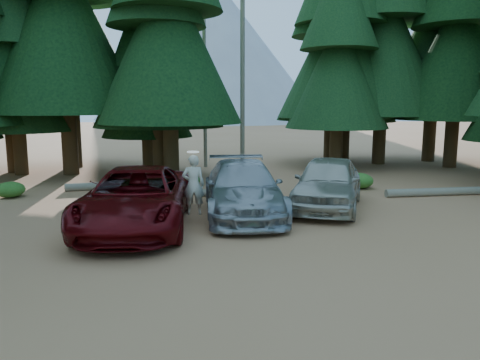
{
  "coord_description": "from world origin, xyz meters",
  "views": [
    {
      "loc": [
        -0.96,
        -10.5,
        3.61
      ],
      "look_at": [
        -0.03,
        3.72,
        1.25
      ],
      "focal_mm": 35.0,
      "sensor_mm": 36.0,
      "label": 1
    }
  ],
  "objects": [
    {
      "name": "silver_minivan_center",
      "position": [
        0.1,
        4.4,
        0.86
      ],
      "size": [
        2.54,
        5.95,
        1.71
      ],
      "primitive_type": "imported",
      "rotation": [
        0.0,
        0.0,
        0.02
      ],
      "color": "#9EA2A6",
      "rests_on": "ground"
    },
    {
      "name": "silver_minivan_right",
      "position": [
        3.1,
        5.15,
        0.89
      ],
      "size": [
        3.78,
        5.64,
        1.78
      ],
      "primitive_type": "imported",
      "rotation": [
        0.0,
        0.0,
        -0.35
      ],
      "color": "#BAB5A5",
      "rests_on": "ground"
    },
    {
      "name": "shrub_right",
      "position": [
        5.4,
        8.79,
        0.33
      ],
      "size": [
        1.19,
        1.19,
        0.65
      ],
      "primitive_type": "ellipsoid",
      "color": "#20601C",
      "rests_on": "ground"
    },
    {
      "name": "log_mid",
      "position": [
        -2.21,
        8.44,
        0.14
      ],
      "size": [
        2.6,
        2.56,
        0.28
      ],
      "primitive_type": "cylinder",
      "rotation": [
        0.0,
        1.57,
        -0.78
      ],
      "color": "slate",
      "rests_on": "ground"
    },
    {
      "name": "ground",
      "position": [
        0.0,
        0.0,
        0.0
      ],
      "size": [
        160.0,
        160.0,
        0.0
      ],
      "primitive_type": "plane",
      "color": "#A66E46",
      "rests_on": "ground"
    },
    {
      "name": "red_pickup",
      "position": [
        -3.1,
        2.94,
        0.87
      ],
      "size": [
        2.95,
        6.3,
        1.74
      ],
      "primitive_type": "imported",
      "rotation": [
        0.0,
        0.0,
        -0.01
      ],
      "color": "#55070A",
      "rests_on": "ground"
    },
    {
      "name": "shrub_center_right",
      "position": [
        1.18,
        10.0,
        0.3
      ],
      "size": [
        1.09,
        1.09,
        0.6
      ],
      "primitive_type": "ellipsoid",
      "color": "#20601C",
      "rests_on": "ground"
    },
    {
      "name": "frisbee_player",
      "position": [
        -1.46,
        3.48,
        1.16
      ],
      "size": [
        0.7,
        0.48,
        1.93
      ],
      "rotation": [
        0.0,
        0.0,
        3.21
      ],
      "color": "beige",
      "rests_on": "ground"
    },
    {
      "name": "shrub_left",
      "position": [
        -1.8,
        10.0,
        0.23
      ],
      "size": [
        0.82,
        0.82,
        0.45
      ],
      "primitive_type": "ellipsoid",
      "color": "#20601C",
      "rests_on": "ground"
    },
    {
      "name": "shrub_center_left",
      "position": [
        -3.03,
        8.83,
        0.35
      ],
      "size": [
        1.28,
        1.28,
        0.7
      ],
      "primitive_type": "ellipsoid",
      "color": "#20601C",
      "rests_on": "ground"
    },
    {
      "name": "log_left",
      "position": [
        -4.74,
        9.29,
        0.16
      ],
      "size": [
        4.45,
        1.19,
        0.32
      ],
      "primitive_type": "cylinder",
      "rotation": [
        0.0,
        1.57,
        0.2
      ],
      "color": "slate",
      "rests_on": "ground"
    },
    {
      "name": "log_right",
      "position": [
        8.24,
        7.0,
        0.16
      ],
      "size": [
        4.86,
        0.77,
        0.31
      ],
      "primitive_type": "cylinder",
      "rotation": [
        0.0,
        1.57,
        0.09
      ],
      "color": "slate",
      "rests_on": "ground"
    },
    {
      "name": "shrub_far_right",
      "position": [
        4.4,
        10.0,
        0.33
      ],
      "size": [
        1.22,
        1.22,
        0.67
      ],
      "primitive_type": "ellipsoid",
      "color": "#20601C",
      "rests_on": "ground"
    },
    {
      "name": "snag_front",
      "position": [
        0.8,
        14.5,
        6.0
      ],
      "size": [
        0.24,
        0.24,
        12.0
      ],
      "primitive_type": "cylinder",
      "color": "slate",
      "rests_on": "ground"
    },
    {
      "name": "shrub_far_left",
      "position": [
        -8.66,
        7.75,
        0.3
      ],
      "size": [
        1.1,
        1.1,
        0.6
      ],
      "primitive_type": "ellipsoid",
      "color": "#20601C",
      "rests_on": "ground"
    },
    {
      "name": "forest_belt_north",
      "position": [
        0.0,
        15.0,
        0.0
      ],
      "size": [
        36.0,
        7.0,
        22.0
      ],
      "primitive_type": null,
      "color": "black",
      "rests_on": "ground"
    },
    {
      "name": "mountain_peak",
      "position": [
        -2.59,
        88.23,
        12.71
      ],
      "size": [
        48.0,
        50.0,
        28.0
      ],
      "color": "#95979D",
      "rests_on": "ground"
    },
    {
      "name": "snag_back",
      "position": [
        -1.2,
        16.0,
        5.0
      ],
      "size": [
        0.2,
        0.2,
        10.0
      ],
      "primitive_type": "cylinder",
      "color": "slate",
      "rests_on": "ground"
    }
  ]
}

